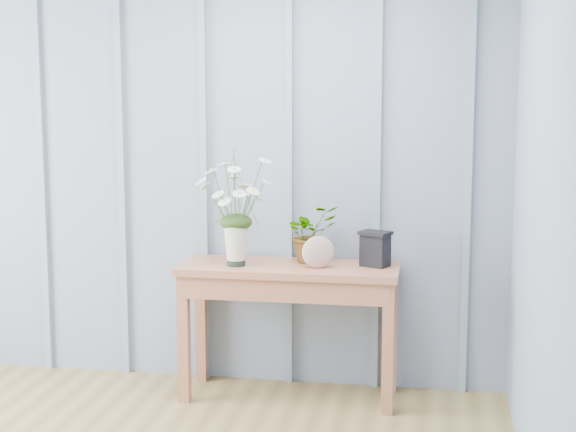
% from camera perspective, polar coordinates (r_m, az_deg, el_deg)
% --- Properties ---
extents(room_shell, '(4.00, 4.50, 2.50)m').
position_cam_1_polar(room_shell, '(3.94, -14.37, 11.97)').
color(room_shell, gray).
rests_on(room_shell, ground).
extents(sideboard, '(1.20, 0.45, 0.75)m').
position_cam_1_polar(sideboard, '(4.87, 0.10, -4.51)').
color(sideboard, '#98583D').
rests_on(sideboard, ground).
extents(daisy_vase, '(0.44, 0.34, 0.62)m').
position_cam_1_polar(daisy_vase, '(4.77, -3.41, 1.39)').
color(daisy_vase, black).
rests_on(daisy_vase, sideboard).
extents(spider_plant, '(0.38, 0.38, 0.32)m').
position_cam_1_polar(spider_plant, '(4.91, 1.50, -1.13)').
color(spider_plant, '#1D3712').
rests_on(spider_plant, sideboard).
extents(felt_disc_vessel, '(0.18, 0.10, 0.18)m').
position_cam_1_polar(felt_disc_vessel, '(4.74, 1.96, -2.36)').
color(felt_disc_vessel, '#8B454E').
rests_on(felt_disc_vessel, sideboard).
extents(carved_box, '(0.19, 0.18, 0.19)m').
position_cam_1_polar(carved_box, '(4.82, 5.66, -2.10)').
color(carved_box, black).
rests_on(carved_box, sideboard).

